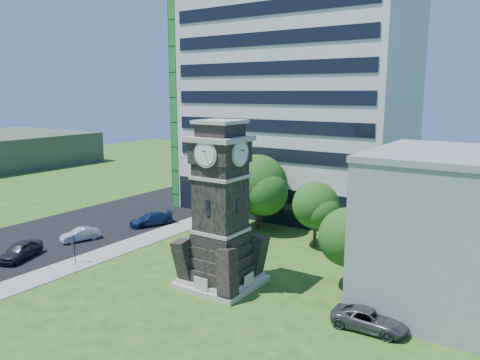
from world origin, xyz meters
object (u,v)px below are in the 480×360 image
Objects in this scene: clock_tower at (221,216)px; park_bench at (197,277)px; street_sign at (74,245)px; car_street_mid at (80,235)px; car_street_south at (20,250)px; car_east_lot at (370,319)px; car_street_north at (151,219)px.

clock_tower is 7.02× the size of park_bench.
park_bench is 11.39m from street_sign.
clock_tower is at bearing 14.69° from car_street_mid.
park_bench is at bearing -5.88° from car_street_south.
park_bench is at bearing 11.52° from car_street_mid.
clock_tower reaches higher than car_street_mid.
street_sign is (-24.22, -2.81, 0.92)m from car_east_lot.
clock_tower is 2.76× the size of car_street_south.
car_street_mid is 6.36m from street_sign.
street_sign reaches higher than car_street_mid.
car_east_lot is (11.45, -0.49, -4.65)m from clock_tower.
car_east_lot reaches higher than park_bench.
park_bench is at bearing 88.16° from car_east_lot.
car_street_mid is 2.10× the size of park_bench.
street_sign is at bearing 0.68° from car_street_south.
park_bench is at bearing -10.49° from car_street_north.
car_east_lot is at bearing -2.44° from clock_tower.
car_street_mid is 0.81× the size of car_east_lot.
clock_tower is 12.37m from car_east_lot.
car_street_south is at bearing -72.97° from car_street_mid.
car_street_south is at bearing -74.53° from car_street_north.
car_street_north is 12.23m from street_sign.
car_street_south reaches higher than car_street_mid.
car_east_lot is at bearing 18.41° from street_sign.
clock_tower is 18.13m from car_street_mid.
car_street_mid reaches higher than park_bench.
car_street_south is (-17.54, -5.25, -4.52)m from clock_tower.
car_street_mid is 28.98m from car_east_lot.
car_street_south is 13.96m from car_street_north.
park_bench is 0.70× the size of street_sign.
street_sign is (-12.77, -3.30, -3.73)m from clock_tower.
clock_tower is at bearing -5.30° from car_street_north.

